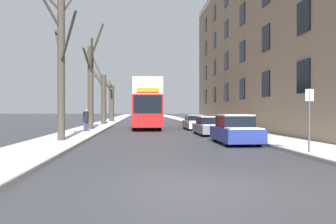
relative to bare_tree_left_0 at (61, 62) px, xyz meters
name	(u,v)px	position (x,y,z in m)	size (l,w,h in m)	color
ground_plane	(208,187)	(5.67, -10.24, -4.24)	(320.00, 320.00, 0.00)	#38383D
sidewalk_left	(116,119)	(-0.26, 42.76, -4.16)	(2.91, 130.00, 0.16)	gray
sidewalk_right	(180,119)	(11.60, 42.76, -4.16)	(2.91, 130.00, 0.16)	gray
terrace_facade_right	(279,44)	(17.55, 13.00, 3.90)	(9.10, 36.46, 16.29)	#8C7056
bare_tree_left_0	(61,62)	(0.00, 0.00, 0.00)	(3.00, 3.46, 8.78)	#423A30
bare_tree_left_1	(91,82)	(-0.01, 10.54, -0.15)	(1.99, 3.69, 8.81)	#423A30
bare_tree_left_2	(103,96)	(-0.10, 20.50, -0.88)	(1.87, 1.72, 7.94)	#423A30
bare_tree_left_3	(111,100)	(0.01, 29.72, -1.07)	(2.63, 3.71, 6.61)	#423A30
double_decker_bus	(146,102)	(4.76, 14.42, -1.71)	(2.56, 11.62, 4.46)	red
parked_car_0	(235,130)	(9.06, -0.95, -3.55)	(1.85, 3.91, 1.52)	navy
parked_car_1	(210,126)	(9.06, 5.23, -3.63)	(1.87, 4.20, 1.30)	slate
parked_car_2	(195,123)	(9.06, 11.70, -3.62)	(1.70, 4.58, 1.32)	silver
pedestrian_left_sidewalk	(86,120)	(0.09, 7.47, -3.22)	(0.41, 0.41, 1.86)	navy
street_sign_post	(309,118)	(10.45, -5.77, -2.78)	(0.32, 0.07, 2.55)	#4C4F54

